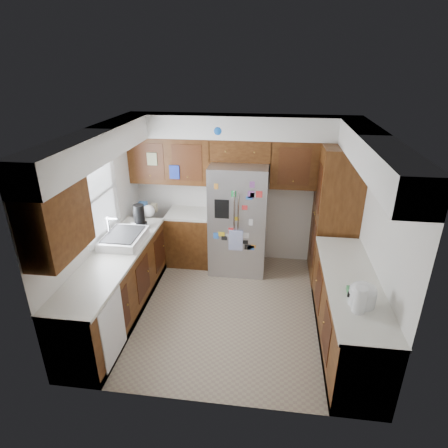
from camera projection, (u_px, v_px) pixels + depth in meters
The scene contains 12 objects.
floor at pixel (229, 309), 5.34m from camera, with size 3.60×3.60×0.00m, color gray.
room_shell at pixel (225, 179), 4.94m from camera, with size 3.64×3.24×2.52m.
left_counter_run at pixel (135, 276), 5.35m from camera, with size 1.36×3.20×0.92m.
right_counter_run at pixel (347, 315), 4.55m from camera, with size 0.63×2.25×0.92m.
pantry at pixel (335, 214), 5.76m from camera, with size 0.60×0.90×2.15m, color #3B1D0B.
fridge at pixel (238, 218), 6.06m from camera, with size 0.90×0.79×1.80m.
bridge_cabinet at pixel (241, 149), 5.83m from camera, with size 0.96×0.34×0.35m, color #3B1D0B.
fridge_top_items at pixel (240, 130), 5.66m from camera, with size 0.84×0.35×0.27m.
sink_assembly at pixel (124, 238), 5.20m from camera, with size 0.52×0.70×0.37m.
left_counter_clutter at pixel (143, 214), 5.85m from camera, with size 0.33×0.86×0.38m.
rice_cooker at pixel (363, 294), 3.87m from camera, with size 0.29×0.28×0.24m.
paper_towel at pixel (360, 300), 3.74m from camera, with size 0.13×0.13×0.28m, color white.
Camera 1 is at (0.50, -4.35, 3.28)m, focal length 30.00 mm.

